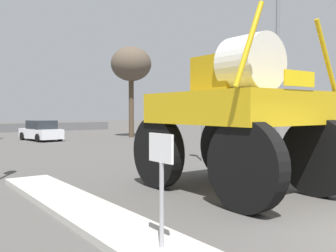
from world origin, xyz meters
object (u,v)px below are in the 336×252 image
(streetlight_near_right, at_px, (279,58))
(oversize_sprayer, at_px, (235,114))
(traffic_signal_near_right, at_px, (200,98))
(bare_tree_right, at_px, (131,65))
(sedan_ahead, at_px, (41,131))
(lane_arrow_sign, at_px, (161,169))

(streetlight_near_right, bearing_deg, oversize_sprayer, -150.49)
(traffic_signal_near_right, distance_m, bare_tree_right, 15.96)
(oversize_sprayer, relative_size, traffic_signal_near_right, 1.42)
(sedan_ahead, relative_size, streetlight_near_right, 0.51)
(lane_arrow_sign, bearing_deg, bare_tree_right, 60.99)
(oversize_sprayer, relative_size, sedan_ahead, 1.28)
(streetlight_near_right, bearing_deg, traffic_signal_near_right, 155.59)
(oversize_sprayer, bearing_deg, streetlight_near_right, -61.01)
(sedan_ahead, bearing_deg, bare_tree_right, -104.24)
(sedan_ahead, xyz_separation_m, traffic_signal_near_right, (2.32, -15.60, 2.10))
(traffic_signal_near_right, distance_m, streetlight_near_right, 4.24)
(sedan_ahead, bearing_deg, streetlight_near_right, -169.37)
(lane_arrow_sign, relative_size, sedan_ahead, 0.41)
(lane_arrow_sign, xyz_separation_m, bare_tree_right, (12.69, 22.89, 4.73))
(lane_arrow_sign, bearing_deg, traffic_signal_near_right, 46.47)
(oversize_sprayer, bearing_deg, traffic_signal_near_right, -32.70)
(bare_tree_right, bearing_deg, traffic_signal_near_right, -108.69)
(streetlight_near_right, xyz_separation_m, bare_tree_right, (1.55, 16.37, 1.38))
(streetlight_near_right, bearing_deg, lane_arrow_sign, -149.66)
(oversize_sprayer, distance_m, streetlight_near_right, 8.33)
(streetlight_near_right, distance_m, bare_tree_right, 16.50)
(lane_arrow_sign, relative_size, bare_tree_right, 0.23)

